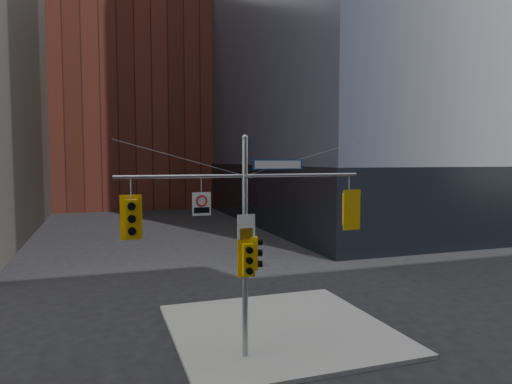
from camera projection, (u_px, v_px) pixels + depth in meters
sidewalk_corner at (279, 329)px, 17.36m from camera, size 8.00×8.00×0.15m
podium_ne at (400, 190)px, 51.97m from camera, size 36.40×36.40×6.00m
brick_midrise at (130, 108)px, 66.70m from camera, size 26.00×20.00×28.00m
signal_assembly at (245, 225)px, 14.51m from camera, size 8.00×0.80×7.30m
traffic_light_west_arm at (131, 218)px, 13.37m from camera, size 0.64×0.50×1.35m
traffic_light_east_arm at (349, 209)px, 15.70m from camera, size 0.66×0.53×1.38m
traffic_light_pole_side at (255, 253)px, 14.68m from camera, size 0.46×0.39×1.08m
traffic_light_pole_front at (248, 259)px, 14.34m from camera, size 0.58×0.46×1.22m
street_sign_blade at (278, 165)px, 14.74m from camera, size 1.71×0.08×0.33m
regulatory_sign_arm at (202, 203)px, 13.99m from camera, size 0.58×0.06×0.72m
regulatory_sign_pole at (246, 227)px, 14.41m from camera, size 0.60×0.09×0.79m
street_blade_ew at (258, 265)px, 14.76m from camera, size 0.76×0.03×0.15m
street_blade_ns at (241, 271)px, 15.06m from camera, size 0.12×0.72×0.14m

